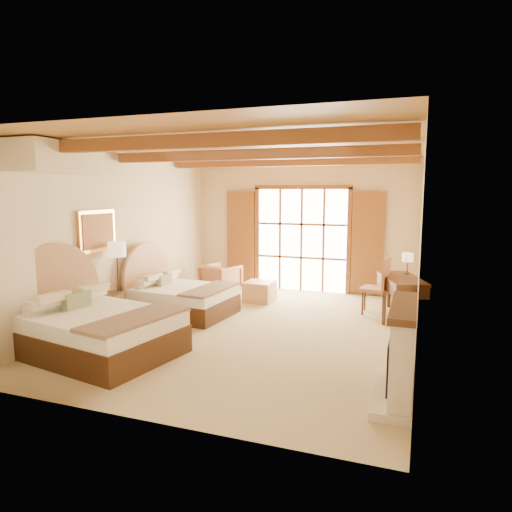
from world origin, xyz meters
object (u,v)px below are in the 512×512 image
at_px(desk, 401,296).
at_px(bed_near, 92,326).
at_px(nightstand, 105,312).
at_px(bed_far, 177,296).
at_px(armchair, 221,279).

bearing_deg(desk, bed_near, -157.56).
xyz_separation_m(nightstand, desk, (4.93, 2.70, 0.10)).
distance_m(bed_near, bed_far, 2.44).
bearing_deg(bed_near, bed_far, 98.69).
bearing_deg(bed_near, desk, 51.55).
relative_size(armchair, desk, 0.50).
bearing_deg(bed_near, nightstand, 130.18).
height_order(nightstand, armchair, armchair).
height_order(bed_far, desk, bed_far).
distance_m(nightstand, desk, 5.62).
relative_size(bed_near, desk, 1.55).
xyz_separation_m(bed_near, nightstand, (-0.60, 1.06, -0.11)).
bearing_deg(nightstand, armchair, 63.96).
bearing_deg(armchair, nightstand, 94.19).
distance_m(bed_near, nightstand, 1.23).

